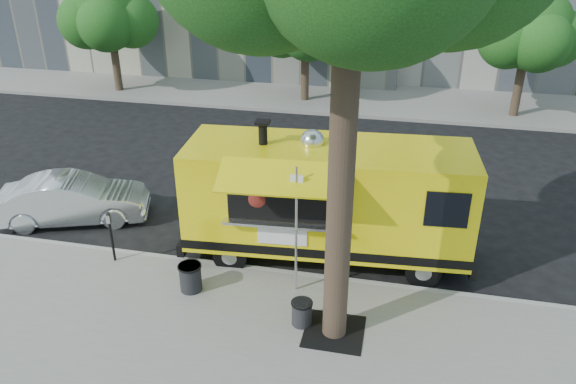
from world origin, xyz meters
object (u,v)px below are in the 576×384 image
object	(u,v)px
far_tree_a	(109,12)
food_truck	(326,198)
far_tree_b	(306,16)
far_tree_c	(529,28)
parking_meter	(110,231)
sedan	(73,199)
sign_post	(296,223)
trash_bin_left	(190,277)
trash_bin_right	(302,312)

from	to	relation	value
far_tree_a	food_truck	world-z (taller)	far_tree_a
far_tree_b	food_truck	world-z (taller)	far_tree_b
far_tree_b	far_tree_c	size ratio (longest dim) A/B	1.06
far_tree_c	food_truck	size ratio (longest dim) A/B	0.73
far_tree_a	parking_meter	distance (m)	15.59
far_tree_c	sedan	xyz separation A→B (m)	(-13.16, -11.92, -3.06)
far_tree_c	sign_post	distance (m)	15.48
food_truck	trash_bin_left	bearing A→B (deg)	-144.26
far_tree_b	trash_bin_right	size ratio (longest dim) A/B	10.25
far_tree_a	parking_meter	bearing A→B (deg)	-62.85
trash_bin_right	far_tree_c	bearing A→B (deg)	68.02
far_tree_a	far_tree_c	distance (m)	18.00
food_truck	trash_bin_left	world-z (taller)	food_truck
far_tree_a	far_tree_c	size ratio (longest dim) A/B	1.03
trash_bin_left	trash_bin_right	distance (m)	2.72
sedan	trash_bin_left	size ratio (longest dim) A/B	6.29
far_tree_c	food_truck	world-z (taller)	far_tree_c
far_tree_a	sign_post	bearing A→B (deg)	-50.17
far_tree_b	food_truck	size ratio (longest dim) A/B	0.77
far_tree_b	sign_post	world-z (taller)	far_tree_b
far_tree_b	far_tree_c	world-z (taller)	far_tree_b
parking_meter	trash_bin_left	xyz separation A→B (m)	(2.26, -0.72, -0.49)
far_tree_a	sign_post	distance (m)	18.14
far_tree_c	trash_bin_left	bearing A→B (deg)	-121.14
far_tree_c	sign_post	size ratio (longest dim) A/B	1.74
far_tree_a	trash_bin_left	bearing A→B (deg)	-57.20
sign_post	trash_bin_left	world-z (taller)	sign_post
food_truck	trash_bin_right	world-z (taller)	food_truck
parking_meter	trash_bin_right	world-z (taller)	parking_meter
trash_bin_left	far_tree_a	bearing A→B (deg)	122.80
food_truck	sedan	world-z (taller)	food_truck
parking_meter	food_truck	xyz separation A→B (m)	(4.92, 1.52, 0.65)
far_tree_c	trash_bin_left	distance (m)	17.21
far_tree_b	trash_bin_right	xyz separation A→B (m)	(2.91, -15.39, -3.39)
parking_meter	trash_bin_left	world-z (taller)	parking_meter
parking_meter	food_truck	distance (m)	5.19
far_tree_a	far_tree_c	bearing A→B (deg)	0.32
parking_meter	sedan	bearing A→B (deg)	139.65
sign_post	food_truck	bearing A→B (deg)	77.81
parking_meter	sign_post	bearing A→B (deg)	-2.52
sedan	trash_bin_left	world-z (taller)	sedan
far_tree_a	trash_bin_left	distance (m)	17.41
parking_meter	trash_bin_left	bearing A→B (deg)	-17.62
far_tree_a	trash_bin_left	world-z (taller)	far_tree_a
sedan	trash_bin_left	bearing A→B (deg)	-139.62
parking_meter	trash_bin_right	distance (m)	5.12
sedan	trash_bin_right	world-z (taller)	sedan
sign_post	sedan	bearing A→B (deg)	163.14
far_tree_c	sedan	world-z (taller)	far_tree_c
parking_meter	far_tree_b	bearing A→B (deg)	81.90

